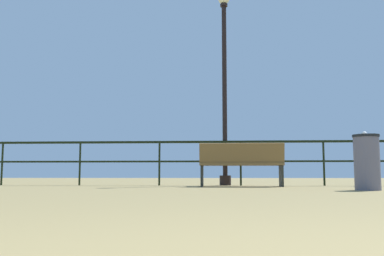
{
  "coord_description": "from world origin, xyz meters",
  "views": [
    {
      "loc": [
        -0.5,
        -0.2,
        0.24
      ],
      "look_at": [
        -1.04,
        8.89,
        1.22
      ],
      "focal_mm": 40.45,
      "sensor_mm": 36.0,
      "label": 1
    }
  ],
  "objects_px": {
    "seagull_on_rail": "(369,136)",
    "trash_bin": "(367,162)",
    "bench_near_left": "(241,162)",
    "lamppost_center": "(224,77)"
  },
  "relations": [
    {
      "from": "seagull_on_rail",
      "to": "trash_bin",
      "type": "relative_size",
      "value": 0.39
    },
    {
      "from": "bench_near_left",
      "to": "lamppost_center",
      "type": "bearing_deg",
      "value": 106.39
    },
    {
      "from": "seagull_on_rail",
      "to": "trash_bin",
      "type": "distance_m",
      "value": 3.02
    },
    {
      "from": "trash_bin",
      "to": "bench_near_left",
      "type": "bearing_deg",
      "value": 133.98
    },
    {
      "from": "bench_near_left",
      "to": "lamppost_center",
      "type": "relative_size",
      "value": 0.37
    },
    {
      "from": "seagull_on_rail",
      "to": "lamppost_center",
      "type": "bearing_deg",
      "value": 177.05
    },
    {
      "from": "bench_near_left",
      "to": "lamppost_center",
      "type": "height_order",
      "value": "lamppost_center"
    },
    {
      "from": "bench_near_left",
      "to": "seagull_on_rail",
      "type": "height_order",
      "value": "seagull_on_rail"
    },
    {
      "from": "seagull_on_rail",
      "to": "trash_bin",
      "type": "bearing_deg",
      "value": -109.74
    },
    {
      "from": "bench_near_left",
      "to": "trash_bin",
      "type": "height_order",
      "value": "bench_near_left"
    }
  ]
}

